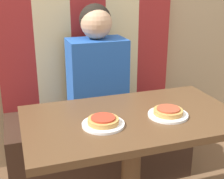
% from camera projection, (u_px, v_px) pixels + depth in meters
% --- Properties ---
extents(booth_seat, '(1.25, 0.53, 0.48)m').
position_uv_depth(booth_seat, '(98.00, 143.00, 2.25)').
color(booth_seat, '#382319').
rests_on(booth_seat, ground_plane).
extents(booth_backrest, '(1.25, 0.07, 0.80)m').
position_uv_depth(booth_backrest, '(88.00, 50.00, 2.24)').
color(booth_backrest, maroon).
rests_on(booth_backrest, booth_seat).
extents(dining_table, '(1.06, 0.61, 0.73)m').
position_uv_depth(dining_table, '(132.00, 135.00, 1.56)').
color(dining_table, brown).
rests_on(dining_table, ground_plane).
extents(person, '(0.38, 0.25, 0.74)m').
position_uv_depth(person, '(97.00, 63.00, 2.05)').
color(person, '#2356B2').
rests_on(person, booth_seat).
extents(plate_left, '(0.20, 0.20, 0.01)m').
position_uv_depth(plate_left, '(103.00, 124.00, 1.43)').
color(plate_left, white).
rests_on(plate_left, dining_table).
extents(plate_right, '(0.20, 0.20, 0.01)m').
position_uv_depth(plate_right, '(168.00, 115.00, 1.53)').
color(plate_right, white).
rests_on(plate_right, dining_table).
extents(pizza_left, '(0.14, 0.14, 0.03)m').
position_uv_depth(pizza_left, '(103.00, 120.00, 1.42)').
color(pizza_left, '#C68E47').
rests_on(pizza_left, plate_left).
extents(pizza_right, '(0.14, 0.14, 0.03)m').
position_uv_depth(pizza_right, '(168.00, 111.00, 1.52)').
color(pizza_right, '#C68E47').
rests_on(pizza_right, plate_right).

